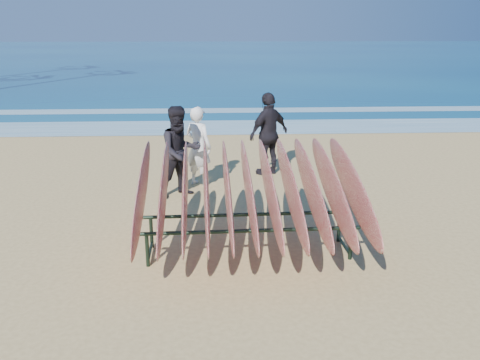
% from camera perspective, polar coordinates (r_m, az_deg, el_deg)
% --- Properties ---
extents(ground, '(120.00, 120.00, 0.00)m').
position_cam_1_polar(ground, '(7.71, 0.30, -8.52)').
color(ground, tan).
rests_on(ground, ground).
extents(ocean, '(160.00, 160.00, 0.00)m').
position_cam_1_polar(ocean, '(62.03, -2.59, 13.97)').
color(ocean, navy).
rests_on(ocean, ground).
extents(foam_near, '(160.00, 160.00, 0.00)m').
position_cam_1_polar(foam_near, '(17.27, -1.54, 5.96)').
color(foam_near, white).
rests_on(foam_near, ground).
extents(foam_far, '(160.00, 160.00, 0.00)m').
position_cam_1_polar(foam_far, '(20.71, -1.78, 7.82)').
color(foam_far, white).
rests_on(foam_far, ground).
extents(surfboard_rack, '(3.26, 3.12, 1.70)m').
position_cam_1_polar(surfboard_rack, '(7.43, 0.98, -1.18)').
color(surfboard_rack, black).
rests_on(surfboard_rack, ground).
extents(person_white, '(0.74, 0.69, 1.70)m').
position_cam_1_polar(person_white, '(10.83, -4.69, 3.78)').
color(person_white, white).
rests_on(person_white, ground).
extents(person_dark_a, '(1.11, 1.04, 1.82)m').
position_cam_1_polar(person_dark_a, '(10.15, -6.74, 3.16)').
color(person_dark_a, black).
rests_on(person_dark_a, ground).
extents(person_dark_b, '(1.16, 1.04, 1.89)m').
position_cam_1_polar(person_dark_b, '(11.60, 3.25, 5.17)').
color(person_dark_b, black).
rests_on(person_dark_b, ground).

